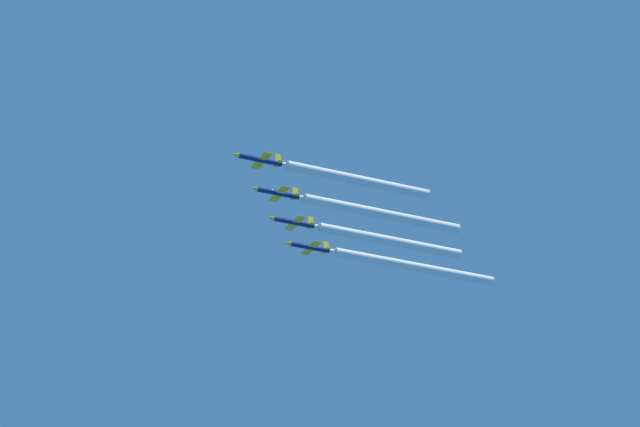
{
  "coord_description": "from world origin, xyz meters",
  "views": [
    {
      "loc": [
        -310.18,
        131.8,
        2.88
      ],
      "look_at": [
        0.26,
        -9.3,
        165.84
      ],
      "focal_mm": 86.1,
      "sensor_mm": 36.0,
      "label": 1
    }
  ],
  "objects_px": {
    "jet_second_echelon": "(276,193)",
    "jet_third_echelon": "(292,222)",
    "jet_fourth_echelon": "(308,247)",
    "jet_lead": "(258,159)"
  },
  "relations": [
    {
      "from": "jet_lead",
      "to": "jet_third_echelon",
      "type": "bearing_deg",
      "value": -39.75
    },
    {
      "from": "jet_lead",
      "to": "jet_third_echelon",
      "type": "distance_m",
      "value": 28.45
    },
    {
      "from": "jet_second_echelon",
      "to": "jet_fourth_echelon",
      "type": "height_order",
      "value": "jet_second_echelon"
    },
    {
      "from": "jet_second_echelon",
      "to": "jet_third_echelon",
      "type": "distance_m",
      "value": 14.04
    },
    {
      "from": "jet_second_echelon",
      "to": "jet_third_echelon",
      "type": "height_order",
      "value": "jet_second_echelon"
    },
    {
      "from": "jet_lead",
      "to": "jet_third_echelon",
      "type": "height_order",
      "value": "jet_lead"
    },
    {
      "from": "jet_second_echelon",
      "to": "jet_fourth_echelon",
      "type": "xyz_separation_m",
      "value": [
        21.11,
        -17.89,
        -2.29
      ]
    },
    {
      "from": "jet_lead",
      "to": "jet_second_echelon",
      "type": "distance_m",
      "value": 14.41
    },
    {
      "from": "jet_third_echelon",
      "to": "jet_fourth_echelon",
      "type": "relative_size",
      "value": 1.0
    },
    {
      "from": "jet_lead",
      "to": "jet_fourth_echelon",
      "type": "xyz_separation_m",
      "value": [
        32.06,
        -27.08,
        -4.15
      ]
    }
  ]
}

